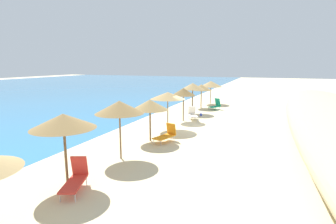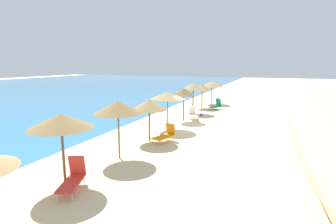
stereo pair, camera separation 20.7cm
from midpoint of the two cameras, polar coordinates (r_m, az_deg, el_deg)
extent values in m
plane|color=beige|center=(20.17, 5.32, -3.53)|extent=(160.00, 160.00, 0.00)
cylinder|color=brown|center=(11.36, -21.37, -8.62)|extent=(0.10, 0.10, 2.48)
cone|color=olive|center=(11.01, -21.84, -1.80)|extent=(2.47, 2.47, 0.58)
cylinder|color=brown|center=(13.81, -10.52, -4.78)|extent=(0.08, 0.08, 2.48)
cone|color=olive|center=(13.52, -10.71, 1.01)|extent=(2.43, 2.43, 0.64)
cylinder|color=brown|center=(16.78, -4.16, -2.59)|extent=(0.10, 0.10, 2.13)
cone|color=#9E7F4C|center=(16.55, -4.21, 1.57)|extent=(2.28, 2.28, 0.64)
cylinder|color=brown|center=(19.74, -0.35, -0.24)|extent=(0.07, 0.07, 2.39)
cone|color=tan|center=(19.55, -0.36, 3.51)|extent=(2.56, 2.56, 0.51)
cylinder|color=brown|center=(22.68, 3.01, 1.01)|extent=(0.09, 0.09, 2.31)
cone|color=olive|center=(22.51, 3.04, 4.33)|extent=(2.00, 2.00, 0.63)
cylinder|color=brown|center=(26.30, 4.99, 2.43)|extent=(0.10, 0.10, 2.47)
cone|color=tan|center=(26.15, 5.04, 5.47)|extent=(2.25, 2.25, 0.63)
cylinder|color=brown|center=(29.61, 6.85, 2.88)|extent=(0.10, 0.10, 2.08)
cone|color=#9E7F4C|center=(29.48, 6.90, 5.22)|extent=(2.23, 2.23, 0.65)
cylinder|color=brown|center=(32.78, 8.84, 3.66)|extent=(0.08, 0.08, 2.22)
cone|color=tan|center=(32.66, 8.91, 5.92)|extent=(2.66, 2.66, 0.68)
cube|color=orange|center=(16.49, -1.19, -5.30)|extent=(1.65, 1.06, 0.07)
cube|color=orange|center=(16.96, 0.34, -3.59)|extent=(0.36, 0.68, 0.73)
cylinder|color=silver|center=(16.24, -3.40, -6.29)|extent=(0.04, 0.04, 0.33)
cylinder|color=silver|center=(15.89, -1.86, -6.65)|extent=(0.04, 0.04, 0.33)
cylinder|color=silver|center=(17.21, -0.56, -5.33)|extent=(0.04, 0.04, 0.33)
cylinder|color=silver|center=(16.88, 0.94, -5.63)|extent=(0.04, 0.04, 0.33)
cube|color=white|center=(23.21, 5.13, -0.83)|extent=(1.58, 1.21, 0.07)
cube|color=white|center=(23.81, 4.82, 0.37)|extent=(0.47, 0.63, 0.74)
cylinder|color=silver|center=(22.60, 4.81, -1.62)|extent=(0.04, 0.04, 0.31)
cylinder|color=silver|center=(22.70, 6.06, -1.59)|extent=(0.04, 0.04, 0.31)
cylinder|color=silver|center=(23.80, 4.23, -1.01)|extent=(0.04, 0.04, 0.31)
cylinder|color=silver|center=(23.89, 5.43, -0.98)|extent=(0.04, 0.04, 0.31)
cube|color=red|center=(10.97, -19.90, -14.14)|extent=(1.71, 1.17, 0.07)
cube|color=red|center=(11.47, -18.77, -10.72)|extent=(0.44, 0.67, 0.83)
cylinder|color=silver|center=(10.57, -22.50, -16.45)|extent=(0.04, 0.04, 0.32)
cylinder|color=silver|center=(10.39, -19.67, -16.74)|extent=(0.04, 0.04, 0.32)
cylinder|color=silver|center=(11.71, -19.99, -13.60)|extent=(0.04, 0.04, 0.32)
cylinder|color=silver|center=(11.55, -17.43, -13.79)|extent=(0.04, 0.04, 0.32)
cube|color=#199972|center=(28.62, 9.54, 1.08)|extent=(1.36, 1.16, 0.07)
cube|color=#199972|center=(28.97, 10.30, 2.05)|extent=(0.58, 0.70, 0.87)
cylinder|color=silver|center=(28.45, 8.43, 0.71)|extent=(0.04, 0.04, 0.27)
cylinder|color=silver|center=(28.09, 9.24, 0.56)|extent=(0.04, 0.04, 0.27)
cylinder|color=silver|center=(29.20, 9.80, 0.91)|extent=(0.04, 0.04, 0.27)
cylinder|color=silver|center=(28.85, 10.60, 0.77)|extent=(0.04, 0.04, 0.27)
sphere|color=blue|center=(25.08, 6.76, -0.54)|extent=(0.26, 0.26, 0.26)
camera|label=1|loc=(0.10, -90.28, -0.05)|focal=28.72mm
camera|label=2|loc=(0.10, 89.72, 0.05)|focal=28.72mm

